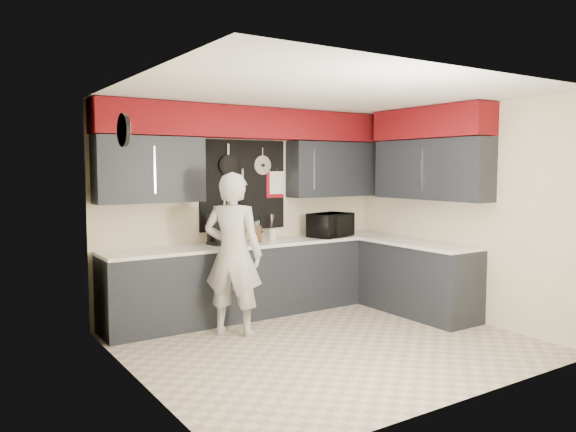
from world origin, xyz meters
TOP-DOWN VIEW (x-y plane):
  - ground at (0.00, 0.00)m, footprint 4.00×4.00m
  - back_wall_assembly at (0.01, 1.60)m, footprint 4.00×0.36m
  - right_wall_assembly at (1.85, 0.26)m, footprint 0.36×3.50m
  - left_wall_assembly at (-1.99, 0.02)m, footprint 0.05×3.50m
  - base_cabinets at (0.49, 1.13)m, footprint 3.95×2.20m
  - microwave at (1.08, 1.36)m, footprint 0.66×0.54m
  - knife_block at (-0.04, 1.41)m, footprint 0.12×0.12m
  - utensil_crock at (0.27, 1.53)m, footprint 0.11×0.11m
  - coffee_maker at (-0.53, 1.50)m, footprint 0.24×0.27m
  - person at (-0.67, 0.83)m, footprint 0.77×0.77m

SIDE VIEW (x-z plane):
  - ground at x=0.00m, z-range 0.00..0.00m
  - base_cabinets at x=0.49m, z-range 0.00..0.92m
  - person at x=-0.67m, z-range 0.00..1.80m
  - utensil_crock at x=0.27m, z-range 0.92..1.07m
  - knife_block at x=-0.04m, z-range 0.92..1.13m
  - microwave at x=1.08m, z-range 0.92..1.24m
  - coffee_maker at x=-0.53m, z-range 0.93..1.29m
  - left_wall_assembly at x=-1.99m, z-range 0.03..2.63m
  - right_wall_assembly at x=1.85m, z-range 0.64..3.24m
  - back_wall_assembly at x=0.01m, z-range 0.71..3.31m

